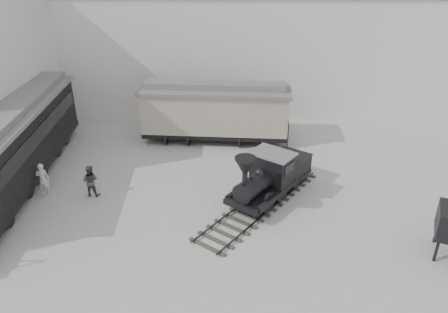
{
  "coord_description": "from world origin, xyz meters",
  "views": [
    {
      "loc": [
        0.76,
        -14.56,
        11.34
      ],
      "look_at": [
        0.26,
        4.1,
        2.0
      ],
      "focal_mm": 35.0,
      "sensor_mm": 36.0,
      "label": 1
    }
  ],
  "objects_px": {
    "visitor_a": "(43,179)",
    "visitor_b": "(90,181)",
    "boxcar": "(215,110)",
    "passenger_coach": "(11,145)",
    "locomotive": "(268,179)"
  },
  "relations": [
    {
      "from": "visitor_b",
      "to": "boxcar",
      "type": "bearing_deg",
      "value": -126.62
    },
    {
      "from": "boxcar",
      "to": "visitor_a",
      "type": "height_order",
      "value": "boxcar"
    },
    {
      "from": "passenger_coach",
      "to": "visitor_a",
      "type": "relative_size",
      "value": 8.43
    },
    {
      "from": "locomotive",
      "to": "visitor_b",
      "type": "distance_m",
      "value": 8.62
    },
    {
      "from": "locomotive",
      "to": "visitor_a",
      "type": "height_order",
      "value": "locomotive"
    },
    {
      "from": "locomotive",
      "to": "visitor_a",
      "type": "distance_m",
      "value": 10.96
    },
    {
      "from": "passenger_coach",
      "to": "visitor_b",
      "type": "height_order",
      "value": "passenger_coach"
    },
    {
      "from": "boxcar",
      "to": "visitor_a",
      "type": "relative_size",
      "value": 5.41
    },
    {
      "from": "visitor_a",
      "to": "boxcar",
      "type": "bearing_deg",
      "value": -146.01
    },
    {
      "from": "passenger_coach",
      "to": "locomotive",
      "type": "bearing_deg",
      "value": -9.67
    },
    {
      "from": "visitor_a",
      "to": "visitor_b",
      "type": "height_order",
      "value": "visitor_a"
    },
    {
      "from": "boxcar",
      "to": "passenger_coach",
      "type": "distance_m",
      "value": 11.42
    },
    {
      "from": "locomotive",
      "to": "visitor_a",
      "type": "bearing_deg",
      "value": -145.63
    },
    {
      "from": "passenger_coach",
      "to": "boxcar",
      "type": "bearing_deg",
      "value": 25.81
    },
    {
      "from": "boxcar",
      "to": "locomotive",
      "type": "bearing_deg",
      "value": -65.07
    }
  ]
}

